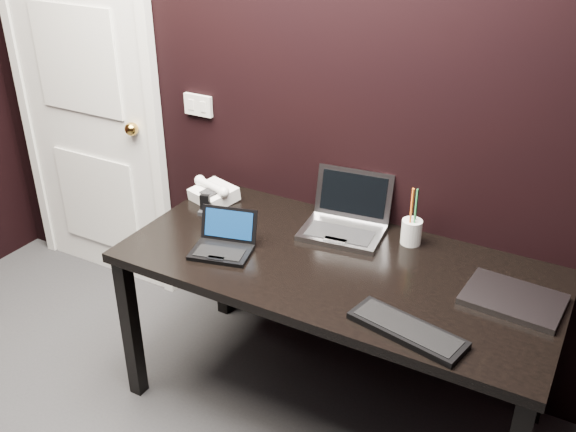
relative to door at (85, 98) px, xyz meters
The scene contains 11 objects.
wall_back 1.37m from the door, ahead, with size 4.00×4.00×0.00m, color black.
door is the anchor object (origin of this frame).
wall_switch 0.73m from the door, ahead, with size 0.15×0.02×0.10m.
desk 1.73m from the door, 12.82° to the right, with size 1.70×0.80×0.74m.
netbook 1.35m from the door, 23.09° to the right, with size 0.28×0.26×0.15m.
silver_laptop 1.60m from the door, ahead, with size 0.37×0.34×0.23m.
ext_keyboard 2.16m from the door, 17.94° to the right, with size 0.41×0.21×0.03m.
closed_laptop 2.35m from the door, ahead, with size 0.35×0.26×0.02m.
desk_phone 0.97m from the door, 10.28° to the right, with size 0.23×0.22×0.11m.
mobile_phone 1.04m from the door, 16.90° to the right, with size 0.06×0.05×0.09m.
pen_cup 1.87m from the door, ahead, with size 0.09×0.09×0.25m.
Camera 1 is at (1.17, -0.55, 2.07)m, focal length 40.00 mm.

